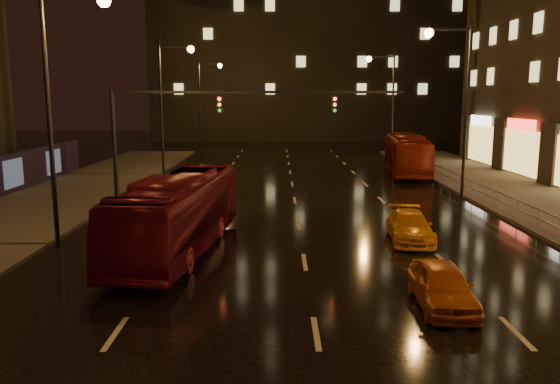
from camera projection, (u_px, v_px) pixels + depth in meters
name	position (u px, v px, depth m)	size (l,w,h in m)	color
ground	(296.00, 207.00, 29.34)	(140.00, 140.00, 0.00)	black
building_distant	(313.00, 11.00, 77.55)	(44.00, 16.00, 36.00)	black
traffic_signal	(200.00, 119.00, 28.52)	(15.31, 0.32, 6.20)	black
railing_right	(501.00, 197.00, 27.25)	(0.05, 56.00, 1.00)	#99999E
bus_red	(179.00, 213.00, 20.78)	(2.45, 10.46, 2.91)	maroon
bus_curb	(407.00, 154.00, 42.16)	(2.54, 10.83, 3.02)	maroon
taxi_near	(442.00, 286.00, 15.22)	(1.45, 3.60, 1.23)	#C05712
taxi_far	(410.00, 226.00, 22.38)	(1.65, 4.06, 1.18)	orange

